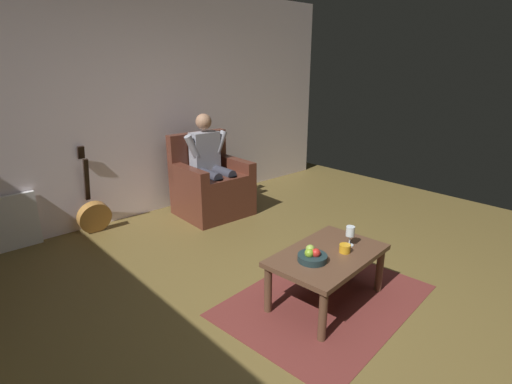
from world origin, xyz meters
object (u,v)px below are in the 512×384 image
Objects in this scene: armchair at (211,187)px; wine_glass_near at (350,233)px; coffee_table at (327,260)px; candle_jar at (345,249)px; person_seated at (211,162)px; guitar at (94,214)px; fruit_bowl at (312,256)px.

armchair reaches higher than wine_glass_near.
candle_jar reaches higher than coffee_table.
person_seated is 1.48m from guitar.
person_seated is 2.33m from candle_jar.
guitar is (0.85, -2.64, -0.15)m from coffee_table.
person_seated is 1.26× the size of coffee_table.
guitar is at bearing -72.16° from coffee_table.
armchair reaches higher than candle_jar.
person_seated reaches higher than armchair.
candle_jar is (-0.30, 0.09, -0.01)m from fruit_bowl.
fruit_bowl is (0.19, -0.00, 0.10)m from coffee_table.
person_seated is 1.28× the size of guitar.
candle_jar is (0.38, 2.31, 0.11)m from armchair.
fruit_bowl is at bearing 75.13° from armchair.
coffee_table is 2.78m from guitar.
fruit_bowl is at bearing 104.07° from guitar.
coffee_table is 11.24× the size of candle_jar.
armchair is at bearing -107.06° from fruit_bowl.
candle_jar is (0.38, 2.28, -0.22)m from person_seated.
person_seated is at bearing -99.52° from candle_jar.
person_seated reaches higher than wine_glass_near.
guitar is 5.92× the size of wine_glass_near.
armchair is 1.03× the size of guitar.
guitar is 2.73m from fruit_bowl.
person_seated is at bearing -96.42° from wine_glass_near.
fruit_bowl is 0.31m from candle_jar.
coffee_table is (0.49, 2.23, 0.02)m from armchair.
person_seated is 14.13× the size of candle_jar.
armchair is 2.28m from wine_glass_near.
wine_glass_near is (-0.24, 0.03, 0.18)m from coffee_table.
armchair is 6.07× the size of wine_glass_near.
fruit_bowl is at bearing -16.25° from candle_jar.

